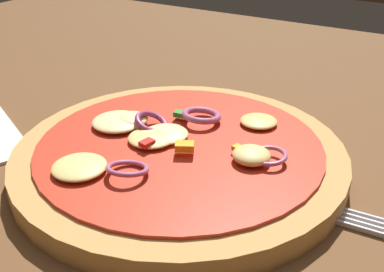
{
  "coord_description": "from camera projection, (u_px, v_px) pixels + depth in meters",
  "views": [
    {
      "loc": [
        0.2,
        -0.33,
        0.24
      ],
      "look_at": [
        0.01,
        -0.02,
        0.05
      ],
      "focal_mm": 43.13,
      "sensor_mm": 36.0,
      "label": 1
    }
  ],
  "objects": [
    {
      "name": "dining_table",
      "position": [
        198.0,
        158.0,
        0.44
      ],
      "size": [
        1.42,
        1.01,
        0.03
      ],
      "color": "brown",
      "rests_on": "ground"
    },
    {
      "name": "pizza",
      "position": [
        179.0,
        154.0,
        0.4
      ],
      "size": [
        0.28,
        0.28,
        0.04
      ],
      "color": "tan",
      "rests_on": "dining_table"
    }
  ]
}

